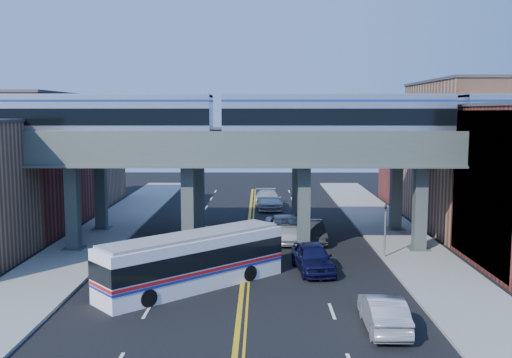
% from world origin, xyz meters
% --- Properties ---
extents(ground, '(120.00, 120.00, 0.00)m').
position_xyz_m(ground, '(0.00, 0.00, 0.00)').
color(ground, black).
rests_on(ground, ground).
extents(sidewalk_west, '(5.00, 70.00, 0.16)m').
position_xyz_m(sidewalk_west, '(-11.50, 10.00, 0.08)').
color(sidewalk_west, gray).
rests_on(sidewalk_west, ground).
extents(sidewalk_east, '(5.00, 70.00, 0.16)m').
position_xyz_m(sidewalk_east, '(11.50, 10.00, 0.08)').
color(sidewalk_east, gray).
rests_on(sidewalk_east, ground).
extents(building_west_b, '(8.00, 14.00, 11.00)m').
position_xyz_m(building_west_b, '(-18.50, 16.00, 5.50)').
color(building_west_b, maroon).
rests_on(building_west_b, ground).
extents(building_west_c, '(8.00, 10.00, 8.00)m').
position_xyz_m(building_west_c, '(-18.50, 29.00, 4.00)').
color(building_west_c, '#A07153').
rests_on(building_west_c, ground).
extents(building_east_b, '(8.00, 14.00, 12.00)m').
position_xyz_m(building_east_b, '(18.50, 16.00, 6.00)').
color(building_east_b, '#A07153').
rests_on(building_east_b, ground).
extents(building_east_c, '(8.00, 10.00, 9.00)m').
position_xyz_m(building_east_c, '(18.50, 29.00, 4.50)').
color(building_east_c, maroon).
rests_on(building_east_c, ground).
extents(mural_panel, '(0.10, 9.50, 9.50)m').
position_xyz_m(mural_panel, '(14.55, 4.00, 4.75)').
color(mural_panel, teal).
rests_on(mural_panel, ground).
extents(elevated_viaduct_near, '(52.00, 3.60, 7.40)m').
position_xyz_m(elevated_viaduct_near, '(0.00, 8.00, 6.47)').
color(elevated_viaduct_near, '#434E4A').
rests_on(elevated_viaduct_near, ground).
extents(elevated_viaduct_far, '(52.00, 3.60, 7.40)m').
position_xyz_m(elevated_viaduct_far, '(0.00, 15.00, 6.47)').
color(elevated_viaduct_far, '#434E4A').
rests_on(elevated_viaduct_far, ground).
extents(transit_train, '(47.59, 2.98, 3.48)m').
position_xyz_m(transit_train, '(6.13, 8.00, 9.28)').
color(transit_train, black).
rests_on(transit_train, elevated_viaduct_near).
extents(stop_sign, '(0.76, 0.09, 2.63)m').
position_xyz_m(stop_sign, '(0.30, 3.00, 1.76)').
color(stop_sign, slate).
rests_on(stop_sign, ground).
extents(traffic_signal, '(0.15, 0.18, 4.10)m').
position_xyz_m(traffic_signal, '(9.20, 6.00, 2.30)').
color(traffic_signal, slate).
rests_on(traffic_signal, ground).
extents(transit_bus, '(9.91, 9.25, 2.86)m').
position_xyz_m(transit_bus, '(-2.68, -0.26, 1.47)').
color(transit_bus, white).
rests_on(transit_bus, ground).
extents(car_lane_a, '(2.68, 5.29, 1.73)m').
position_xyz_m(car_lane_a, '(4.19, 2.99, 0.86)').
color(car_lane_a, black).
rests_on(car_lane_a, ground).
extents(car_lane_b, '(1.93, 4.92, 1.59)m').
position_xyz_m(car_lane_b, '(4.85, 10.83, 0.80)').
color(car_lane_b, '#272729').
rests_on(car_lane_b, ground).
extents(car_lane_c, '(3.10, 6.48, 1.78)m').
position_xyz_m(car_lane_c, '(2.90, 11.53, 0.89)').
color(car_lane_c, silver).
rests_on(car_lane_c, ground).
extents(car_lane_d, '(2.97, 6.24, 1.76)m').
position_xyz_m(car_lane_d, '(1.80, 25.64, 0.88)').
color(car_lane_d, '#BAB9BE').
rests_on(car_lane_d, ground).
extents(car_parked_curb, '(1.71, 4.73, 1.55)m').
position_xyz_m(car_parked_curb, '(6.50, -6.27, 0.77)').
color(car_parked_curb, '#99999E').
rests_on(car_parked_curb, ground).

